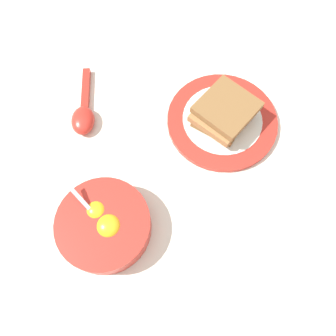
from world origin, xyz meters
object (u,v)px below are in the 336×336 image
toast_sandwich (224,112)px  soup_spoon (84,114)px  egg_bowl (104,225)px  toast_plate (222,121)px

toast_sandwich → soup_spoon: 0.29m
egg_bowl → soup_spoon: (-0.04, 0.24, -0.01)m
toast_sandwich → toast_plate: bearing=-23.6°
toast_plate → soup_spoon: bearing=173.2°
toast_plate → egg_bowl: bearing=-139.7°
egg_bowl → toast_sandwich: 0.32m
egg_bowl → toast_sandwich: size_ratio=1.09×
egg_bowl → soup_spoon: egg_bowl is taller
toast_sandwich → soup_spoon: bearing=173.3°
egg_bowl → toast_sandwich: bearing=40.4°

